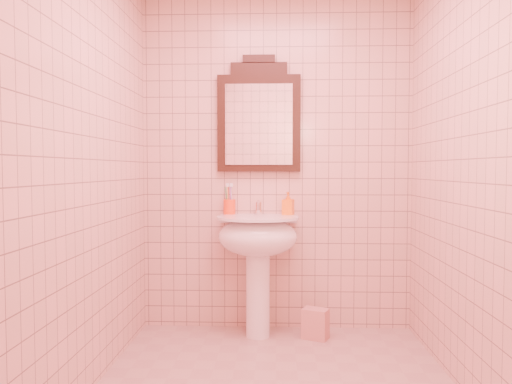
{
  "coord_description": "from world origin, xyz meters",
  "views": [
    {
      "loc": [
        -0.0,
        -2.64,
        1.2
      ],
      "look_at": [
        -0.13,
        0.55,
        1.05
      ],
      "focal_mm": 35.0,
      "sensor_mm": 36.0,
      "label": 1
    }
  ],
  "objects_px": {
    "pedestal_sink": "(258,245)",
    "mirror": "(259,118)",
    "soap_dispenser": "(288,203)",
    "toothbrush_cup": "(229,206)",
    "towel": "(315,324)"
  },
  "relations": [
    {
      "from": "mirror",
      "to": "pedestal_sink",
      "type": "bearing_deg",
      "value": -90.0
    },
    {
      "from": "mirror",
      "to": "toothbrush_cup",
      "type": "relative_size",
      "value": 4.18
    },
    {
      "from": "pedestal_sink",
      "to": "soap_dispenser",
      "type": "xyz_separation_m",
      "value": [
        0.22,
        0.13,
        0.29
      ]
    },
    {
      "from": "mirror",
      "to": "toothbrush_cup",
      "type": "distance_m",
      "value": 0.69
    },
    {
      "from": "pedestal_sink",
      "to": "toothbrush_cup",
      "type": "relative_size",
      "value": 4.21
    },
    {
      "from": "mirror",
      "to": "soap_dispenser",
      "type": "bearing_deg",
      "value": -17.74
    },
    {
      "from": "toothbrush_cup",
      "to": "soap_dispenser",
      "type": "xyz_separation_m",
      "value": [
        0.43,
        -0.04,
        0.03
      ]
    },
    {
      "from": "soap_dispenser",
      "to": "towel",
      "type": "height_order",
      "value": "soap_dispenser"
    },
    {
      "from": "mirror",
      "to": "soap_dispenser",
      "type": "relative_size",
      "value": 5.09
    },
    {
      "from": "mirror",
      "to": "towel",
      "type": "height_order",
      "value": "mirror"
    },
    {
      "from": "pedestal_sink",
      "to": "mirror",
      "type": "distance_m",
      "value": 0.94
    },
    {
      "from": "mirror",
      "to": "towel",
      "type": "distance_m",
      "value": 1.54
    },
    {
      "from": "pedestal_sink",
      "to": "towel",
      "type": "distance_m",
      "value": 0.69
    },
    {
      "from": "toothbrush_cup",
      "to": "soap_dispenser",
      "type": "relative_size",
      "value": 1.22
    },
    {
      "from": "mirror",
      "to": "towel",
      "type": "bearing_deg",
      "value": -28.88
    }
  ]
}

